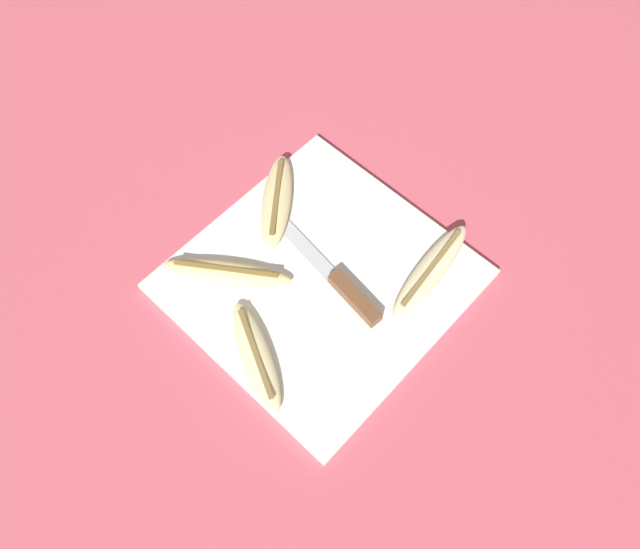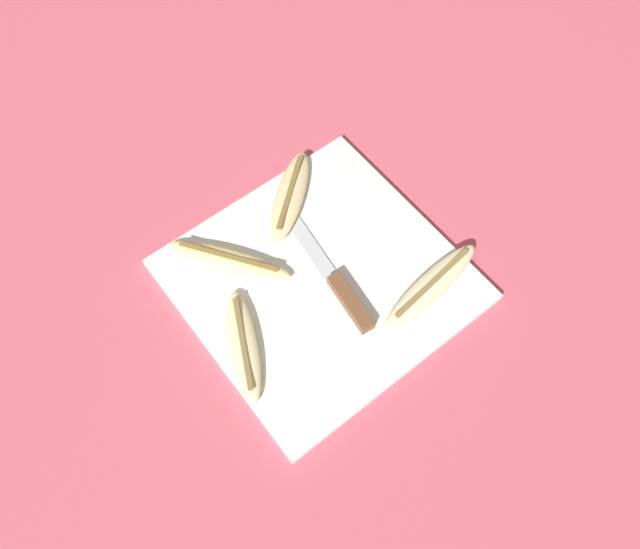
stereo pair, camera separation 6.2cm
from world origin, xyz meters
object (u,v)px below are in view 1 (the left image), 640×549
at_px(banana_soft_right, 256,356).
at_px(banana_golden_short, 227,272).
at_px(knife, 341,284).
at_px(banana_mellow_near, 277,200).
at_px(banana_cream_curved, 430,271).

height_order(banana_soft_right, banana_golden_short, same).
bearing_deg(banana_soft_right, knife, -3.41).
bearing_deg(banana_soft_right, banana_mellow_near, 38.67).
distance_m(knife, banana_cream_curved, 0.13).
bearing_deg(banana_mellow_near, banana_soft_right, -141.33).
relative_size(knife, banana_soft_right, 1.52).
distance_m(banana_soft_right, banana_cream_curved, 0.27).
bearing_deg(banana_mellow_near, banana_cream_curved, -75.20).
bearing_deg(banana_mellow_near, banana_golden_short, -165.40).
xyz_separation_m(banana_mellow_near, banana_golden_short, (-0.14, -0.04, 0.00)).
relative_size(banana_cream_curved, banana_mellow_near, 1.20).
xyz_separation_m(knife, banana_cream_curved, (0.10, -0.08, 0.00)).
bearing_deg(banana_cream_curved, banana_mellow_near, 104.80).
xyz_separation_m(banana_soft_right, banana_golden_short, (0.06, 0.12, 0.00)).
xyz_separation_m(knife, banana_soft_right, (-0.16, 0.01, 0.00)).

